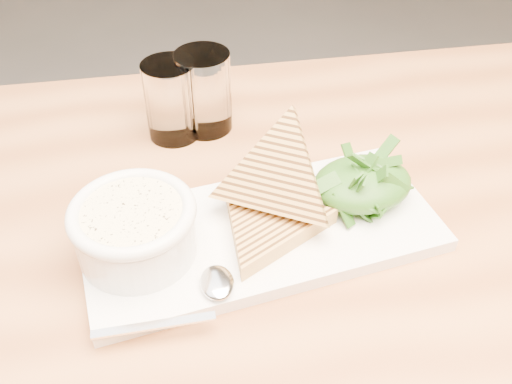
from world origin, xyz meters
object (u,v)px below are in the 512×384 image
object	(u,v)px
soup_bowl	(136,234)
glass_near	(171,101)
table_top	(200,282)
platter	(261,232)
glass_far	(204,92)

from	to	relation	value
soup_bowl	glass_near	xyz separation A→B (m)	(0.08, 0.22, 0.01)
table_top	glass_near	size ratio (longest dim) A/B	11.95
soup_bowl	platter	bearing A→B (deg)	-2.12
glass_near	platter	bearing A→B (deg)	-76.77
glass_near	table_top	bearing A→B (deg)	-95.73
platter	soup_bowl	size ratio (longest dim) A/B	3.16
platter	glass_far	size ratio (longest dim) A/B	3.47
table_top	glass_far	world-z (taller)	glass_far
glass_near	glass_far	size ratio (longest dim) A/B	0.96
glass_far	platter	bearing A→B (deg)	-88.20
table_top	platter	size ratio (longest dim) A/B	3.29
soup_bowl	glass_far	size ratio (longest dim) A/B	1.10
soup_bowl	glass_far	distance (m)	0.26
table_top	soup_bowl	world-z (taller)	soup_bowl
platter	glass_near	world-z (taller)	glass_near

